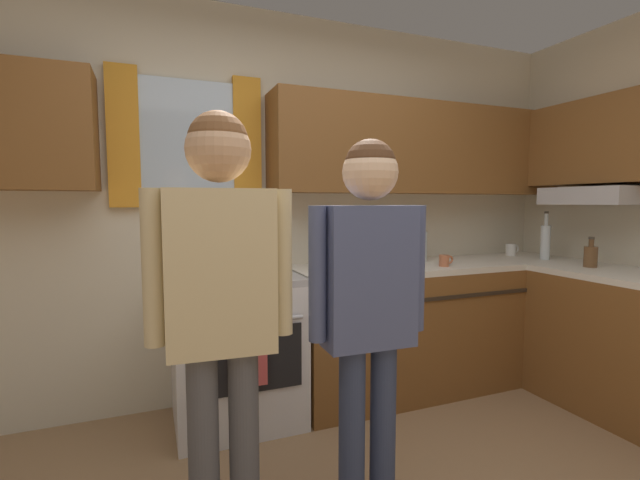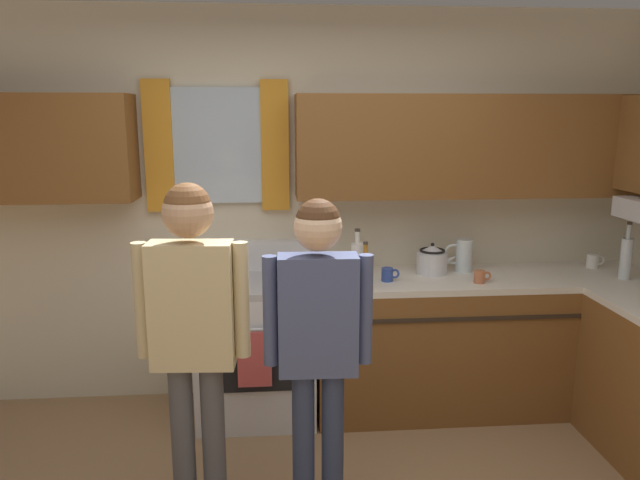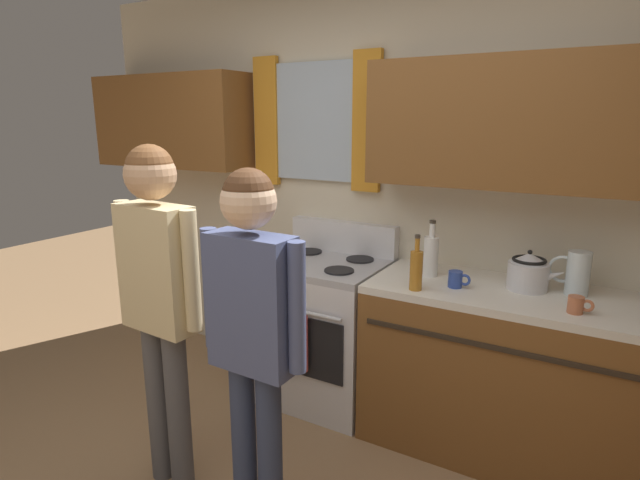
% 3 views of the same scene
% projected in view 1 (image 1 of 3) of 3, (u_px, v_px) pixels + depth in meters
% --- Properties ---
extents(back_wall_unit, '(4.60, 0.42, 2.60)m').
position_uv_depth(back_wall_unit, '(279.00, 183.00, 2.94)').
color(back_wall_unit, beige).
rests_on(back_wall_unit, ground).
extents(kitchen_counter_run, '(2.22, 1.80, 0.90)m').
position_uv_depth(kitchen_counter_run, '(501.00, 330.00, 3.00)').
color(kitchen_counter_run, brown).
rests_on(kitchen_counter_run, ground).
extents(stove_oven, '(0.74, 0.67, 1.10)m').
position_uv_depth(stove_oven, '(236.00, 345.00, 2.64)').
color(stove_oven, silver).
rests_on(stove_oven, ground).
extents(bottle_tall_clear, '(0.07, 0.07, 0.37)m').
position_uv_depth(bottle_tall_clear, '(545.00, 241.00, 3.31)').
color(bottle_tall_clear, silver).
rests_on(bottle_tall_clear, kitchen_counter_run).
extents(bottle_oil_amber, '(0.06, 0.06, 0.29)m').
position_uv_depth(bottle_oil_amber, '(352.00, 256.00, 2.63)').
color(bottle_oil_amber, '#B27223').
rests_on(bottle_oil_amber, kitchen_counter_run).
extents(bottle_milk_white, '(0.08, 0.08, 0.31)m').
position_uv_depth(bottle_milk_white, '(333.00, 250.00, 2.87)').
color(bottle_milk_white, white).
rests_on(bottle_milk_white, kitchen_counter_run).
extents(bottle_squat_brown, '(0.08, 0.08, 0.21)m').
position_uv_depth(bottle_squat_brown, '(591.00, 256.00, 2.91)').
color(bottle_squat_brown, brown).
rests_on(bottle_squat_brown, kitchen_counter_run).
extents(mug_cobalt_blue, '(0.11, 0.07, 0.08)m').
position_uv_depth(mug_cobalt_blue, '(365.00, 263.00, 2.82)').
color(mug_cobalt_blue, '#2D479E').
rests_on(mug_cobalt_blue, kitchen_counter_run).
extents(cup_terracotta, '(0.11, 0.07, 0.08)m').
position_uv_depth(cup_terracotta, '(445.00, 261.00, 2.95)').
color(cup_terracotta, '#B76642').
rests_on(cup_terracotta, kitchen_counter_run).
extents(mug_ceramic_white, '(0.13, 0.08, 0.09)m').
position_uv_depth(mug_ceramic_white, '(511.00, 250.00, 3.55)').
color(mug_ceramic_white, white).
rests_on(mug_ceramic_white, kitchen_counter_run).
extents(stovetop_kettle, '(0.27, 0.20, 0.21)m').
position_uv_depth(stovetop_kettle, '(396.00, 250.00, 3.08)').
color(stovetop_kettle, silver).
rests_on(stovetop_kettle, kitchen_counter_run).
extents(water_pitcher, '(0.19, 0.11, 0.22)m').
position_uv_depth(water_pitcher, '(419.00, 247.00, 3.19)').
color(water_pitcher, silver).
rests_on(water_pitcher, kitchen_counter_run).
extents(adult_left, '(0.51, 0.22, 1.64)m').
position_uv_depth(adult_left, '(221.00, 289.00, 1.51)').
color(adult_left, '#4C4C51').
rests_on(adult_left, ground).
extents(adult_in_plaid, '(0.49, 0.21, 1.57)m').
position_uv_depth(adult_in_plaid, '(369.00, 291.00, 1.68)').
color(adult_in_plaid, '#2D3856').
rests_on(adult_in_plaid, ground).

